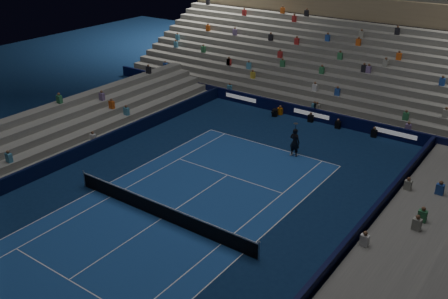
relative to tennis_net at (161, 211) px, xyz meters
name	(u,v)px	position (x,y,z in m)	size (l,w,h in m)	color
ground	(162,219)	(0.00, 0.00, -0.50)	(90.00, 90.00, 0.00)	#0B2044
court_surface	(162,219)	(0.00, 0.00, -0.50)	(10.97, 23.77, 0.01)	navy
sponsor_barrier_far	(312,114)	(0.00, 18.50, 0.00)	(44.00, 0.25, 1.00)	black
sponsor_barrier_east	(321,278)	(9.70, 0.00, 0.00)	(0.25, 37.00, 1.00)	black
sponsor_barrier_west	(51,165)	(-9.70, 0.00, 0.00)	(0.25, 37.00, 1.00)	black
grandstand_main	(360,56)	(0.00, 27.90, 2.87)	(44.00, 15.20, 11.20)	slate
grandstand_west	(18,147)	(-13.17, 0.00, 0.41)	(5.00, 37.00, 2.50)	gray
tennis_net	(161,211)	(0.00, 0.00, 0.00)	(12.90, 0.10, 1.10)	#B2B2B7
tennis_player	(295,142)	(2.10, 11.56, 0.52)	(0.75, 0.49, 2.06)	black
broadcast_camera	(275,113)	(-2.92, 17.46, -0.20)	(0.58, 0.96, 0.58)	black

